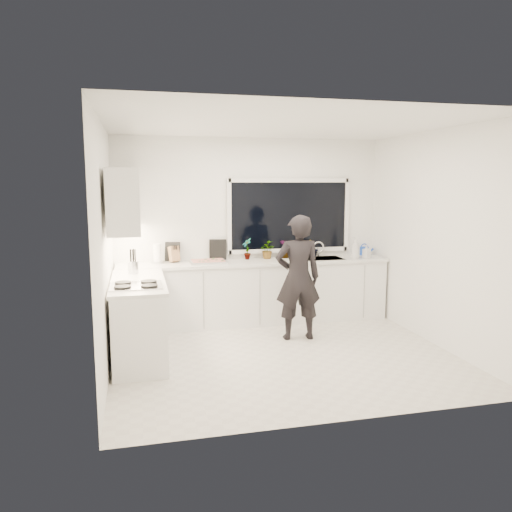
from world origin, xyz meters
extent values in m
cube|color=beige|center=(0.00, 0.00, -0.01)|extent=(4.00, 3.50, 0.02)
cube|color=white|center=(0.00, 1.76, 1.35)|extent=(4.00, 0.02, 2.70)
cube|color=white|center=(-2.01, 0.00, 1.35)|extent=(0.02, 3.50, 2.70)
cube|color=white|center=(2.01, 0.00, 1.35)|extent=(0.02, 3.50, 2.70)
cube|color=white|center=(0.00, 0.00, 2.71)|extent=(4.00, 3.50, 0.02)
cube|color=black|center=(0.60, 1.73, 1.55)|extent=(1.80, 0.02, 1.00)
cube|color=white|center=(0.00, 1.45, 0.44)|extent=(3.92, 0.58, 0.88)
cube|color=white|center=(-1.67, 0.35, 0.44)|extent=(0.58, 1.60, 0.88)
cube|color=silver|center=(0.00, 1.44, 0.90)|extent=(3.94, 0.62, 0.04)
cube|color=silver|center=(-1.67, 0.35, 0.90)|extent=(0.62, 1.60, 0.04)
cube|color=white|center=(-1.79, 0.70, 1.85)|extent=(0.34, 2.10, 0.70)
cube|color=silver|center=(1.05, 1.45, 0.87)|extent=(0.58, 0.42, 0.14)
cylinder|color=silver|center=(1.05, 1.65, 1.03)|extent=(0.03, 0.03, 0.22)
cube|color=black|center=(-1.69, 0.00, 0.94)|extent=(0.56, 0.48, 0.03)
imported|color=black|center=(0.36, 0.56, 0.82)|extent=(0.63, 0.44, 1.64)
cube|color=#B0B0B5|center=(-0.69, 1.42, 0.94)|extent=(0.50, 0.37, 0.03)
cube|color=red|center=(-0.69, 1.42, 0.95)|extent=(0.45, 0.33, 0.01)
cylinder|color=blue|center=(1.80, 1.61, 0.98)|extent=(0.18, 0.18, 0.13)
cylinder|color=white|center=(-1.39, 1.55, 1.05)|extent=(0.15, 0.15, 0.26)
cube|color=#A0644A|center=(-1.16, 1.59, 1.03)|extent=(0.16, 0.14, 0.22)
cylinder|color=silver|center=(-1.72, 0.80, 1.00)|extent=(0.17, 0.17, 0.16)
cube|color=black|center=(-1.17, 1.69, 1.06)|extent=(0.22, 0.09, 0.28)
cube|color=black|center=(-0.51, 1.69, 1.07)|extent=(0.25, 0.06, 0.30)
imported|color=#26662D|center=(-0.08, 1.61, 1.08)|extent=(0.15, 0.19, 0.32)
imported|color=#26662D|center=(0.21, 1.61, 1.05)|extent=(0.24, 0.27, 0.26)
imported|color=#26662D|center=(0.50, 1.61, 1.05)|extent=(0.21, 0.21, 0.27)
imported|color=#26662D|center=(0.95, 1.61, 1.05)|extent=(0.18, 0.17, 0.26)
imported|color=#D8BF66|center=(1.50, 1.30, 1.08)|extent=(0.16, 0.16, 0.32)
imported|color=#D8BF66|center=(1.69, 1.30, 1.02)|extent=(0.12, 0.12, 0.21)
camera|label=1|loc=(-1.66, -5.53, 2.06)|focal=35.00mm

